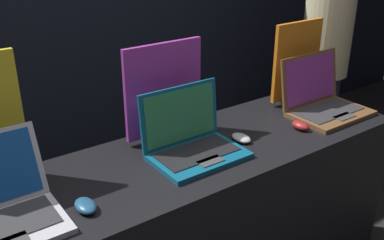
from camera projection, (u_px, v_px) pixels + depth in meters
display_counter at (193, 240)px, 2.06m from camera, size 2.01×0.58×0.91m
mouse_front at (86, 206)px, 1.50m from camera, size 0.07×0.10×0.03m
laptop_middle at (191, 140)px, 1.84m from camera, size 0.38×0.28×0.27m
mouse_middle at (241, 138)px, 1.97m from camera, size 0.07×0.10×0.03m
promo_stand_middle at (164, 94)px, 1.94m from camera, size 0.38×0.07×0.43m
laptop_back at (322, 100)px, 2.25m from camera, size 0.39×0.31×0.28m
mouse_back at (301, 126)px, 2.07m from camera, size 0.06×0.09×0.04m
promo_stand_back at (296, 64)px, 2.33m from camera, size 0.32×0.07×0.43m
person_bystander at (324, 64)px, 3.10m from camera, size 0.33×0.33×1.71m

